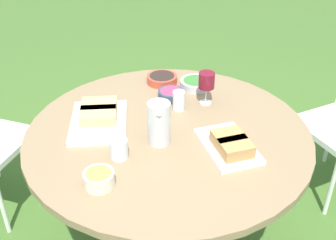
{
  "coord_description": "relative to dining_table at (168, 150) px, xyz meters",
  "views": [
    {
      "loc": [
        1.6,
        -0.03,
        1.86
      ],
      "look_at": [
        0.0,
        0.0,
        0.83
      ],
      "focal_mm": 45.0,
      "sensor_mm": 36.0,
      "label": 1
    }
  ],
  "objects": [
    {
      "name": "cup_water_near",
      "position": [
        0.19,
        -0.21,
        0.15
      ],
      "size": [
        0.08,
        0.08,
        0.09
      ],
      "color": "silver",
      "rests_on": "dining_table"
    },
    {
      "name": "platter_charcuterie",
      "position": [
        0.16,
        0.26,
        0.14
      ],
      "size": [
        0.36,
        0.28,
        0.07
      ],
      "color": "white",
      "rests_on": "dining_table"
    },
    {
      "name": "bowl_dip_red",
      "position": [
        -0.3,
        0.02,
        0.13
      ],
      "size": [
        0.13,
        0.13,
        0.04
      ],
      "color": "#334256",
      "rests_on": "dining_table"
    },
    {
      "name": "water_pitcher",
      "position": [
        0.09,
        -0.04,
        0.21
      ],
      "size": [
        0.11,
        0.1,
        0.2
      ],
      "color": "silver",
      "rests_on": "dining_table"
    },
    {
      "name": "wine_glass",
      "position": [
        -0.25,
        0.2,
        0.23
      ],
      "size": [
        0.08,
        0.08,
        0.17
      ],
      "color": "silver",
      "rests_on": "dining_table"
    },
    {
      "name": "bowl_fries",
      "position": [
        0.37,
        -0.27,
        0.14
      ],
      "size": [
        0.12,
        0.12,
        0.06
      ],
      "color": "beige",
      "rests_on": "dining_table"
    },
    {
      "name": "bowl_salad",
      "position": [
        -0.42,
        0.16,
        0.13
      ],
      "size": [
        0.17,
        0.17,
        0.04
      ],
      "color": "silver",
      "rests_on": "dining_table"
    },
    {
      "name": "bowl_olives",
      "position": [
        -0.48,
        -0.02,
        0.13
      ],
      "size": [
        0.17,
        0.17,
        0.04
      ],
      "color": "#B74733",
      "rests_on": "dining_table"
    },
    {
      "name": "dining_table",
      "position": [
        0.0,
        0.0,
        0.0
      ],
      "size": [
        1.31,
        1.31,
        0.77
      ],
      "color": "#4C4C51",
      "rests_on": "ground_plane"
    },
    {
      "name": "cup_water_far",
      "position": [
        -0.2,
        0.06,
        0.16
      ],
      "size": [
        0.06,
        0.06,
        0.1
      ],
      "color": "silver",
      "rests_on": "dining_table"
    },
    {
      "name": "platter_bread_main",
      "position": [
        -0.09,
        -0.33,
        0.13
      ],
      "size": [
        0.37,
        0.28,
        0.07
      ],
      "color": "white",
      "rests_on": "dining_table"
    }
  ]
}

